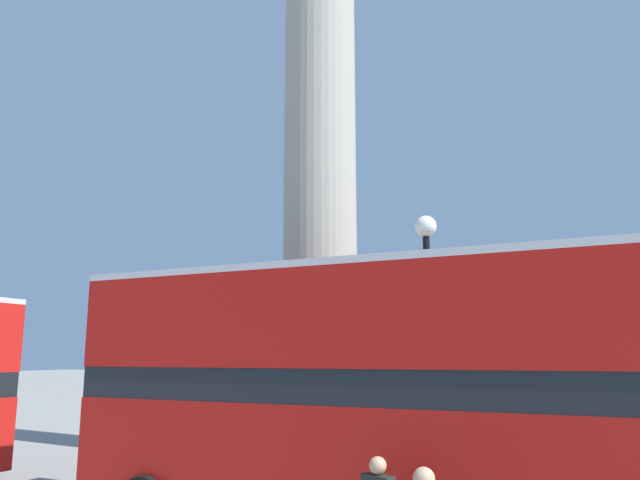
% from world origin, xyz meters
% --- Properties ---
extents(ground_plane, '(200.00, 200.00, 0.00)m').
position_xyz_m(ground_plane, '(0.00, 0.00, 0.00)').
color(ground_plane, gray).
extents(monument_column, '(5.01, 5.01, 25.14)m').
position_xyz_m(monument_column, '(0.00, 0.00, 9.76)').
color(monument_column, '#A39E8E').
rests_on(monument_column, ground_plane).
extents(bus_a, '(10.92, 3.62, 4.48)m').
position_xyz_m(bus_a, '(3.52, -6.48, 2.47)').
color(bus_a, '#B7140F').
rests_on(bus_a, ground_plane).
extents(street_lamp, '(0.44, 0.44, 5.81)m').
position_xyz_m(street_lamp, '(3.90, -4.21, 3.38)').
color(street_lamp, black).
rests_on(street_lamp, ground_plane).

